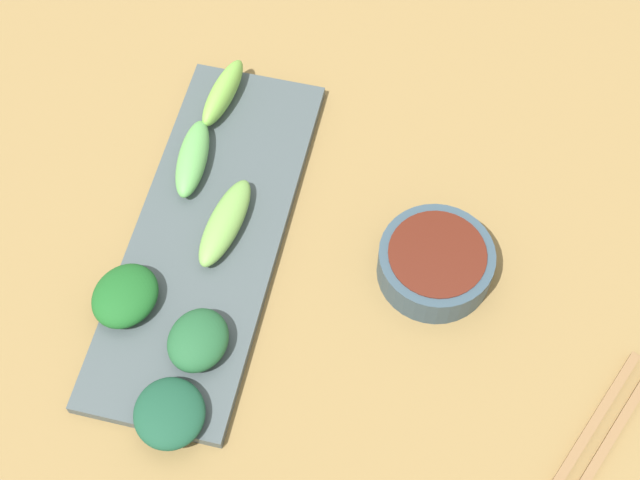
{
  "coord_description": "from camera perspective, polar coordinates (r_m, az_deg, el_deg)",
  "views": [
    {
      "loc": [
        -0.13,
        0.39,
        0.78
      ],
      "look_at": [
        -0.03,
        0.0,
        0.05
      ],
      "focal_mm": 52.02,
      "sensor_mm": 36.0,
      "label": 1
    }
  ],
  "objects": [
    {
      "name": "tabletop",
      "position": [
        0.88,
        -2.1,
        -0.74
      ],
      "size": [
        2.1,
        2.1,
        0.02
      ],
      "primitive_type": "cube",
      "color": "olive",
      "rests_on": "ground"
    },
    {
      "name": "sauce_bowl",
      "position": [
        0.84,
        7.12,
        -1.36
      ],
      "size": [
        0.1,
        0.1,
        0.04
      ],
      "color": "#334855",
      "rests_on": "tabletop"
    },
    {
      "name": "serving_plate",
      "position": [
        0.87,
        -6.88,
        0.25
      ],
      "size": [
        0.14,
        0.38,
        0.01
      ],
      "primitive_type": "cube",
      "color": "#444F52",
      "rests_on": "tabletop"
    },
    {
      "name": "broccoli_leafy_0",
      "position": [
        0.81,
        -7.51,
        -6.13
      ],
      "size": [
        0.06,
        0.07,
        0.03
      ],
      "primitive_type": "ellipsoid",
      "rotation": [
        0.0,
        0.0,
        -0.12
      ],
      "color": "#225931",
      "rests_on": "serving_plate"
    },
    {
      "name": "broccoli_leafy_1",
      "position": [
        0.79,
        -9.25,
        -10.49
      ],
      "size": [
        0.08,
        0.08,
        0.02
      ],
      "primitive_type": "ellipsoid",
      "rotation": [
        0.0,
        0.0,
        0.34
      ],
      "color": "#194931",
      "rests_on": "serving_plate"
    },
    {
      "name": "broccoli_stalk_2",
      "position": [
        0.86,
        -5.78,
        1.33
      ],
      "size": [
        0.04,
        0.1,
        0.02
      ],
      "primitive_type": "ellipsoid",
      "rotation": [
        0.0,
        0.0,
        -0.13
      ],
      "color": "#74AA4D",
      "rests_on": "serving_plate"
    },
    {
      "name": "broccoli_stalk_3",
      "position": [
        0.94,
        -5.99,
        9.0
      ],
      "size": [
        0.03,
        0.09,
        0.03
      ],
      "primitive_type": "ellipsoid",
      "rotation": [
        0.0,
        0.0,
        -0.14
      ],
      "color": "#78B646",
      "rests_on": "serving_plate"
    },
    {
      "name": "broccoli_stalk_4",
      "position": [
        0.9,
        -7.85,
        4.99
      ],
      "size": [
        0.04,
        0.09,
        0.02
      ],
      "primitive_type": "ellipsoid",
      "rotation": [
        0.0,
        0.0,
        0.09
      ],
      "color": "#5FA754",
      "rests_on": "serving_plate"
    },
    {
      "name": "broccoli_leafy_5",
      "position": [
        0.84,
        -11.9,
        -3.38
      ],
      "size": [
        0.07,
        0.08,
        0.03
      ],
      "primitive_type": "ellipsoid",
      "rotation": [
        0.0,
        0.0,
        -0.27
      ],
      "color": "#1B5B22",
      "rests_on": "serving_plate"
    },
    {
      "name": "chopsticks",
      "position": [
        0.82,
        15.74,
        -13.22
      ],
      "size": [
        0.11,
        0.22,
        0.01
      ],
      "rotation": [
        0.0,
        0.0,
        -0.41
      ],
      "color": "olive",
      "rests_on": "tabletop"
    }
  ]
}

